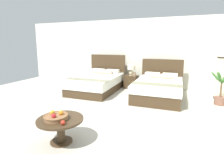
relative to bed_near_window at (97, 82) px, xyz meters
name	(u,v)px	position (x,y,z in m)	size (l,w,h in m)	color
ground_plane	(106,110)	(1.06, -1.63, -0.31)	(10.09, 9.61, 0.02)	#BBB6A7
wall_back	(137,53)	(1.06, 1.37, 0.99)	(10.09, 0.12, 2.58)	white
bed_near_window	(97,82)	(0.00, 0.00, 0.00)	(1.48, 2.24, 1.21)	#412F1D
bed_near_corner	(158,88)	(2.12, 0.00, -0.01)	(1.46, 2.12, 1.11)	#412F1D
nightstand	(131,82)	(0.99, 0.84, -0.07)	(0.46, 0.46, 0.47)	#412F1D
table_lamp	(131,69)	(0.99, 0.86, 0.42)	(0.29, 0.29, 0.40)	beige
vase	(134,74)	(1.12, 0.80, 0.24)	(0.09, 0.09, 0.15)	#9D7B5D
coffee_table	(61,125)	(1.00, -3.32, 0.02)	(0.77, 0.77, 0.43)	#412F1D
fruit_bowl	(56,117)	(0.96, -3.37, 0.17)	(0.40, 0.40, 0.14)	#8B613E
loose_apple	(63,123)	(1.19, -3.50, 0.16)	(0.07, 0.07, 0.07)	red
floor_lamp_corner	(220,78)	(3.84, 0.58, 0.33)	(0.26, 0.26, 1.26)	#39241E
potted_palm	(220,94)	(3.78, -0.08, 0.01)	(0.50, 0.47, 0.96)	brown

